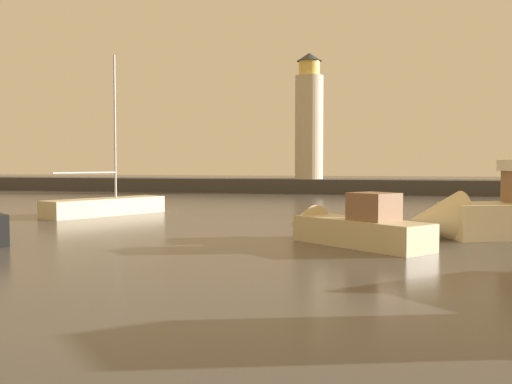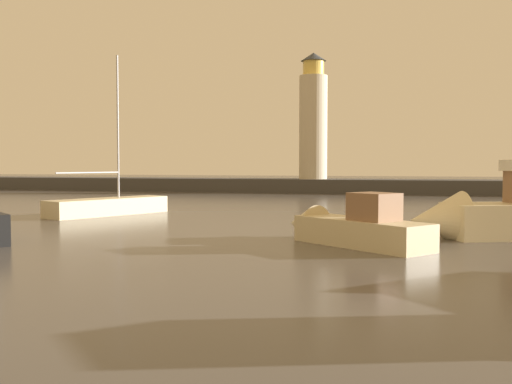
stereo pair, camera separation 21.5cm
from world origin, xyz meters
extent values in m
plane|color=#4C4742|center=(0.00, 29.76, 0.00)|extent=(220.00, 220.00, 0.00)
cube|color=#423F3D|center=(0.00, 59.51, 0.70)|extent=(85.12, 4.68, 1.41)
cylinder|color=beige|center=(-3.59, 59.51, 6.65)|extent=(2.86, 2.86, 10.50)
cylinder|color=#F2CC59|center=(-3.59, 59.51, 12.64)|extent=(2.14, 2.14, 1.47)
cone|color=#33383D|center=(-3.59, 59.51, 13.79)|extent=(2.57, 2.57, 0.84)
cube|color=beige|center=(4.27, 20.87, 0.49)|extent=(5.36, 4.77, 0.99)
cone|color=beige|center=(1.79, 22.85, 0.54)|extent=(2.26, 2.27, 1.66)
cube|color=#8C6647|center=(4.74, 20.50, 1.48)|extent=(2.02, 1.98, 0.99)
cone|color=beige|center=(7.00, 23.71, 0.77)|extent=(2.84, 2.92, 2.30)
cube|color=beige|center=(-11.15, 30.58, 0.49)|extent=(4.88, 7.69, 0.98)
cylinder|color=#B7B7BC|center=(-10.83, 31.27, 5.18)|extent=(0.12, 0.12, 8.41)
cylinder|color=#B7B7BC|center=(-11.71, 29.37, 2.49)|extent=(1.85, 3.84, 0.09)
camera|label=1|loc=(5.71, -1.08, 3.04)|focal=41.86mm
camera|label=2|loc=(5.92, -1.03, 3.04)|focal=41.86mm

